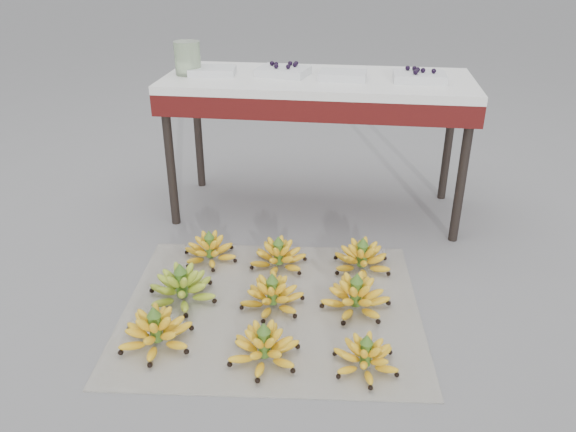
# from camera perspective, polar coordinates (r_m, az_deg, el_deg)

# --- Properties ---
(ground) EXTENTS (60.00, 60.00, 0.00)m
(ground) POSITION_cam_1_polar(r_m,az_deg,el_deg) (2.46, -1.44, -8.89)
(ground) COLOR gray
(ground) RESTS_ON ground
(newspaper_mat) EXTENTS (1.34, 1.15, 0.01)m
(newspaper_mat) POSITION_cam_1_polar(r_m,az_deg,el_deg) (2.43, -1.65, -9.26)
(newspaper_mat) COLOR silver
(newspaper_mat) RESTS_ON ground
(bunch_front_left) EXTENTS (0.37, 0.37, 0.18)m
(bunch_front_left) POSITION_cam_1_polar(r_m,az_deg,el_deg) (2.26, -13.26, -11.35)
(bunch_front_left) COLOR yellow
(bunch_front_left) RESTS_ON newspaper_mat
(bunch_front_center) EXTENTS (0.32, 0.32, 0.17)m
(bunch_front_center) POSITION_cam_1_polar(r_m,az_deg,el_deg) (2.13, -2.44, -13.16)
(bunch_front_center) COLOR yellow
(bunch_front_center) RESTS_ON newspaper_mat
(bunch_front_right) EXTENTS (0.31, 0.31, 0.15)m
(bunch_front_right) POSITION_cam_1_polar(r_m,az_deg,el_deg) (2.12, 7.88, -13.97)
(bunch_front_right) COLOR yellow
(bunch_front_right) RESTS_ON newspaper_mat
(bunch_mid_left) EXTENTS (0.40, 0.40, 0.18)m
(bunch_mid_left) POSITION_cam_1_polar(r_m,az_deg,el_deg) (2.48, -10.73, -7.16)
(bunch_mid_left) COLOR #85AE25
(bunch_mid_left) RESTS_ON newspaper_mat
(bunch_mid_center) EXTENTS (0.34, 0.34, 0.17)m
(bunch_mid_center) POSITION_cam_1_polar(r_m,az_deg,el_deg) (2.40, -1.60, -8.06)
(bunch_mid_center) COLOR yellow
(bunch_mid_center) RESTS_ON newspaper_mat
(bunch_mid_right) EXTENTS (0.32, 0.32, 0.18)m
(bunch_mid_right) POSITION_cam_1_polar(r_m,az_deg,el_deg) (2.40, 6.90, -8.13)
(bunch_mid_right) COLOR yellow
(bunch_mid_right) RESTS_ON newspaper_mat
(bunch_back_left) EXTENTS (0.32, 0.32, 0.16)m
(bunch_back_left) POSITION_cam_1_polar(r_m,az_deg,el_deg) (2.76, -7.93, -3.43)
(bunch_back_left) COLOR yellow
(bunch_back_left) RESTS_ON newspaper_mat
(bunch_back_center) EXTENTS (0.30, 0.30, 0.17)m
(bunch_back_center) POSITION_cam_1_polar(r_m,az_deg,el_deg) (2.67, -0.97, -4.12)
(bunch_back_center) COLOR yellow
(bunch_back_center) RESTS_ON newspaper_mat
(bunch_back_right) EXTENTS (0.34, 0.34, 0.17)m
(bunch_back_right) POSITION_cam_1_polar(r_m,az_deg,el_deg) (2.68, 7.52, -4.29)
(bunch_back_right) COLOR yellow
(bunch_back_right) RESTS_ON newspaper_mat
(vendor_table) EXTENTS (1.61, 0.64, 0.77)m
(vendor_table) POSITION_cam_1_polar(r_m,az_deg,el_deg) (3.04, 3.02, 12.32)
(vendor_table) COLOR black
(vendor_table) RESTS_ON ground
(tray_far_left) EXTENTS (0.26, 0.20, 0.04)m
(tray_far_left) POSITION_cam_1_polar(r_m,az_deg,el_deg) (3.09, -7.68, 14.41)
(tray_far_left) COLOR silver
(tray_far_left) RESTS_ON vendor_table
(tray_left) EXTENTS (0.29, 0.24, 0.07)m
(tray_left) POSITION_cam_1_polar(r_m,az_deg,el_deg) (3.05, -0.47, 14.52)
(tray_left) COLOR silver
(tray_left) RESTS_ON vendor_table
(tray_right) EXTENTS (0.25, 0.18, 0.04)m
(tray_right) POSITION_cam_1_polar(r_m,az_deg,el_deg) (2.97, 5.59, 14.04)
(tray_right) COLOR silver
(tray_right) RESTS_ON vendor_table
(tray_far_right) EXTENTS (0.26, 0.19, 0.07)m
(tray_far_right) POSITION_cam_1_polar(r_m,az_deg,el_deg) (2.99, 13.19, 13.63)
(tray_far_right) COLOR silver
(tray_far_right) RESTS_ON vendor_table
(glass_jar) EXTENTS (0.15, 0.15, 0.17)m
(glass_jar) POSITION_cam_1_polar(r_m,az_deg,el_deg) (3.09, -10.17, 15.51)
(glass_jar) COLOR beige
(glass_jar) RESTS_ON vendor_table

